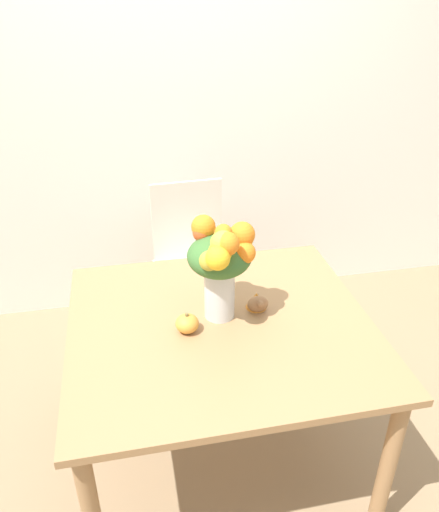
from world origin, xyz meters
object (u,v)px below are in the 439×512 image
object	(u,v)px
turkey_figurine	(257,302)
dining_chair_near_window	(193,264)
flower_vase	(221,261)
pumpkin	(187,323)

from	to	relation	value
turkey_figurine	dining_chair_near_window	distance (m)	0.88
flower_vase	dining_chair_near_window	bearing A→B (deg)	89.16
flower_vase	pumpkin	size ratio (longest dim) A/B	4.71
pumpkin	turkey_figurine	size ratio (longest dim) A/B	0.78
dining_chair_near_window	turkey_figurine	bearing A→B (deg)	-83.14
flower_vase	pumpkin	xyz separation A→B (m)	(-0.14, -0.06, -0.22)
flower_vase	dining_chair_near_window	world-z (taller)	flower_vase
flower_vase	turkey_figurine	world-z (taller)	flower_vase
turkey_figurine	dining_chair_near_window	size ratio (longest dim) A/B	0.12
flower_vase	dining_chair_near_window	size ratio (longest dim) A/B	0.45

